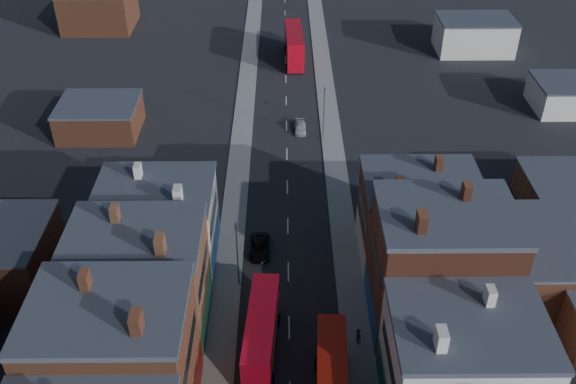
{
  "coord_description": "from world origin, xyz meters",
  "views": [
    {
      "loc": [
        -0.47,
        -19.41,
        46.91
      ],
      "look_at": [
        0.0,
        37.11,
        6.94
      ],
      "focal_mm": 40.0,
      "sensor_mm": 36.0,
      "label": 1
    }
  ],
  "objects_px": {
    "ped_3": "(358,336)",
    "car_2": "(259,247)",
    "bus_1": "(331,381)",
    "bus_2": "(294,45)",
    "bus_0": "(261,332)",
    "car_3": "(300,127)"
  },
  "relations": [
    {
      "from": "ped_3",
      "to": "car_3",
      "type": "bearing_deg",
      "value": -9.34
    },
    {
      "from": "bus_1",
      "to": "bus_2",
      "type": "xyz_separation_m",
      "value": [
        -2.0,
        72.14,
        0.35
      ]
    },
    {
      "from": "bus_1",
      "to": "bus_2",
      "type": "distance_m",
      "value": 72.17
    },
    {
      "from": "bus_1",
      "to": "bus_2",
      "type": "relative_size",
      "value": 0.88
    },
    {
      "from": "car_2",
      "to": "car_3",
      "type": "xyz_separation_m",
      "value": [
        5.23,
        27.11,
        -0.1
      ]
    },
    {
      "from": "car_3",
      "to": "ped_3",
      "type": "height_order",
      "value": "ped_3"
    },
    {
      "from": "bus_2",
      "to": "car_2",
      "type": "height_order",
      "value": "bus_2"
    },
    {
      "from": "car_2",
      "to": "ped_3",
      "type": "height_order",
      "value": "ped_3"
    },
    {
      "from": "car_2",
      "to": "bus_0",
      "type": "bearing_deg",
      "value": -87.03
    },
    {
      "from": "bus_1",
      "to": "ped_3",
      "type": "height_order",
      "value": "bus_1"
    },
    {
      "from": "car_2",
      "to": "car_3",
      "type": "bearing_deg",
      "value": 79.5
    },
    {
      "from": "bus_0",
      "to": "ped_3",
      "type": "height_order",
      "value": "bus_0"
    },
    {
      "from": "bus_0",
      "to": "bus_2",
      "type": "bearing_deg",
      "value": 90.44
    },
    {
      "from": "bus_1",
      "to": "car_2",
      "type": "xyz_separation_m",
      "value": [
        -6.71,
        19.79,
        -1.92
      ]
    },
    {
      "from": "bus_0",
      "to": "car_2",
      "type": "relative_size",
      "value": 2.33
    },
    {
      "from": "ped_3",
      "to": "car_2",
      "type": "bearing_deg",
      "value": 20.33
    },
    {
      "from": "car_3",
      "to": "ped_3",
      "type": "distance_m",
      "value": 40.73
    },
    {
      "from": "bus_1",
      "to": "car_2",
      "type": "distance_m",
      "value": 20.98
    },
    {
      "from": "bus_0",
      "to": "car_3",
      "type": "relative_size",
      "value": 2.85
    },
    {
      "from": "bus_1",
      "to": "car_2",
      "type": "bearing_deg",
      "value": 111.43
    },
    {
      "from": "bus_2",
      "to": "car_2",
      "type": "relative_size",
      "value": 2.64
    },
    {
      "from": "car_2",
      "to": "ped_3",
      "type": "xyz_separation_m",
      "value": [
        9.71,
        -13.37,
        0.36
      ]
    }
  ]
}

